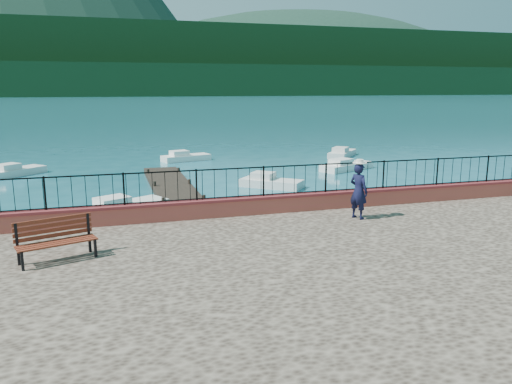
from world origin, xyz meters
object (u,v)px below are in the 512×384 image
boat_1 (272,180)px  park_bench (57,248)px  boat_0 (124,204)px  person (359,191)px  boat_4 (186,155)px  boat_3 (16,169)px  boat_2 (347,164)px  boat_5 (342,151)px

boat_1 → park_bench: bearing=-86.9°
boat_0 → boat_1: size_ratio=1.13×
person → boat_1: size_ratio=0.54×
boat_1 → boat_4: size_ratio=0.94×
boat_0 → boat_4: bearing=43.2°
boat_1 → boat_4: (-2.87, 11.04, 0.00)m
boat_0 → boat_4: 15.34m
boat_3 → boat_2: bearing=-54.5°
park_bench → boat_3: size_ratio=0.56×
boat_4 → boat_5: bearing=-21.0°
boat_1 → boat_3: 15.82m
park_bench → boat_4: (6.74, 23.69, -1.10)m
boat_2 → boat_3: bearing=144.8°
boat_4 → boat_5: 11.99m
boat_2 → boat_3: same height
boat_5 → boat_0: bearing=170.6°
park_bench → person: size_ratio=1.08×
boat_1 → boat_3: bearing=-169.6°
boat_0 → boat_3: size_ratio=1.08×
boat_4 → park_bench: bearing=-121.4°
boat_0 → boat_4: (4.89, 14.54, 0.00)m
boat_1 → boat_5: (9.06, 9.90, 0.00)m
boat_5 → boat_3: bearing=137.1°
park_bench → boat_0: size_ratio=0.52×
park_bench → boat_3: (-4.10, 20.55, -1.10)m
boat_1 → boat_5: size_ratio=0.91×
boat_0 → boat_4: size_ratio=1.06×
boat_1 → person: bearing=-54.1°
boat_2 → boat_3: size_ratio=1.16×
boat_5 → boat_1: bearing=179.6°
park_bench → boat_4: bearing=55.8°
boat_1 → boat_4: 11.41m
boat_3 → park_bench: bearing=-122.3°
boat_0 → boat_2: 16.08m
boat_3 → boat_4: same height
boat_0 → boat_2: bearing=-0.5°
boat_2 → boat_5: 6.44m
person → boat_2: person is taller
park_bench → person: bearing=-8.9°
boat_2 → boat_5: size_ratio=1.10×
person → boat_0: bearing=17.7°
boat_3 → boat_5: bearing=-38.5°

